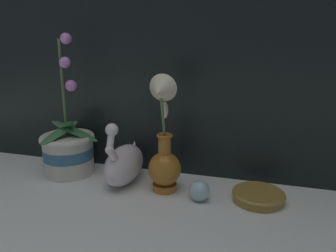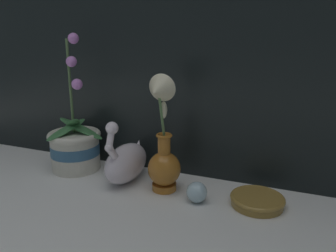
{
  "view_description": "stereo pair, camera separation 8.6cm",
  "coord_description": "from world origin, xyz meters",
  "px_view_note": "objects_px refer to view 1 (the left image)",
  "views": [
    {
      "loc": [
        0.25,
        -0.69,
        0.41
      ],
      "look_at": [
        0.03,
        0.11,
        0.18
      ],
      "focal_mm": 35.0,
      "sensor_mm": 36.0,
      "label": 1
    },
    {
      "loc": [
        0.34,
        -0.67,
        0.41
      ],
      "look_at": [
        0.03,
        0.11,
        0.18
      ],
      "focal_mm": 35.0,
      "sensor_mm": 36.0,
      "label": 2
    }
  ],
  "objects_px": {
    "glass_sphere": "(200,191)",
    "blue_vase": "(164,151)",
    "orchid_potted_plant": "(68,148)",
    "amber_dish": "(258,195)",
    "swan_figurine": "(124,163)"
  },
  "relations": [
    {
      "from": "glass_sphere",
      "to": "blue_vase",
      "type": "bearing_deg",
      "value": 166.59
    },
    {
      "from": "orchid_potted_plant",
      "to": "glass_sphere",
      "type": "bearing_deg",
      "value": -8.79
    },
    {
      "from": "swan_figurine",
      "to": "glass_sphere",
      "type": "distance_m",
      "value": 0.23
    },
    {
      "from": "blue_vase",
      "to": "orchid_potted_plant",
      "type": "bearing_deg",
      "value": 172.74
    },
    {
      "from": "amber_dish",
      "to": "glass_sphere",
      "type": "bearing_deg",
      "value": -165.03
    },
    {
      "from": "orchid_potted_plant",
      "to": "amber_dish",
      "type": "relative_size",
      "value": 3.1
    },
    {
      "from": "orchid_potted_plant",
      "to": "glass_sphere",
      "type": "relative_size",
      "value": 7.83
    },
    {
      "from": "swan_figurine",
      "to": "glass_sphere",
      "type": "height_order",
      "value": "swan_figurine"
    },
    {
      "from": "orchid_potted_plant",
      "to": "blue_vase",
      "type": "relative_size",
      "value": 1.31
    },
    {
      "from": "glass_sphere",
      "to": "amber_dish",
      "type": "bearing_deg",
      "value": 14.97
    },
    {
      "from": "orchid_potted_plant",
      "to": "amber_dish",
      "type": "bearing_deg",
      "value": -2.61
    },
    {
      "from": "amber_dish",
      "to": "orchid_potted_plant",
      "type": "bearing_deg",
      "value": 177.39
    },
    {
      "from": "orchid_potted_plant",
      "to": "amber_dish",
      "type": "distance_m",
      "value": 0.57
    },
    {
      "from": "glass_sphere",
      "to": "amber_dish",
      "type": "xyz_separation_m",
      "value": [
        0.15,
        0.04,
        -0.01
      ]
    },
    {
      "from": "swan_figurine",
      "to": "blue_vase",
      "type": "bearing_deg",
      "value": -11.19
    }
  ]
}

